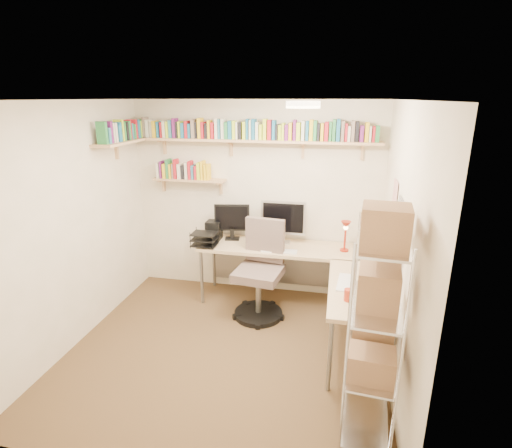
# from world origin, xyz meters

# --- Properties ---
(ground) EXTENTS (3.20, 3.20, 0.00)m
(ground) POSITION_xyz_m (0.00, 0.00, 0.00)
(ground) COLOR #47341E
(ground) RESTS_ON ground
(room_shell) EXTENTS (3.24, 3.04, 2.52)m
(room_shell) POSITION_xyz_m (0.00, 0.00, 1.55)
(room_shell) COLOR beige
(room_shell) RESTS_ON ground
(wall_shelves) EXTENTS (3.12, 1.09, 0.80)m
(wall_shelves) POSITION_xyz_m (-0.40, 1.30, 2.03)
(wall_shelves) COLOR tan
(wall_shelves) RESTS_ON ground
(corner_desk) EXTENTS (2.31, 1.92, 1.30)m
(corner_desk) POSITION_xyz_m (0.49, 0.93, 0.74)
(corner_desk) COLOR #D0B887
(corner_desk) RESTS_ON ground
(office_chair) EXTENTS (0.61, 0.62, 1.16)m
(office_chair) POSITION_xyz_m (0.21, 0.82, 0.49)
(office_chair) COLOR black
(office_chair) RESTS_ON ground
(wire_rack) EXTENTS (0.42, 0.76, 1.88)m
(wire_rack) POSITION_xyz_m (1.36, -0.79, 1.17)
(wire_rack) COLOR silver
(wire_rack) RESTS_ON ground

